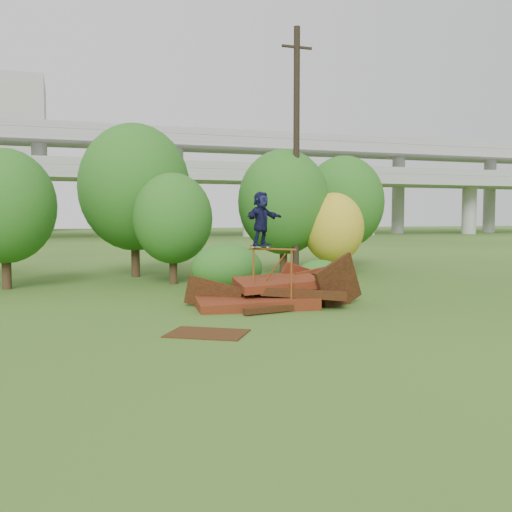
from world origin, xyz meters
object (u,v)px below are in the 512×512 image
object	(u,v)px
skater	(261,219)
utility_pole	(296,152)
scrap_pile	(273,294)
flat_plate	(207,333)

from	to	relation	value
skater	utility_pole	distance (m)	9.00
scrap_pile	flat_plate	bearing A→B (deg)	-130.46
flat_plate	utility_pole	distance (m)	13.72
skater	scrap_pile	bearing A→B (deg)	-5.85
scrap_pile	skater	distance (m)	2.40
scrap_pile	skater	bearing A→B (deg)	-153.94
skater	utility_pole	world-z (taller)	utility_pole
scrap_pile	skater	world-z (taller)	skater
utility_pole	flat_plate	bearing A→B (deg)	-122.25
scrap_pile	utility_pole	bearing A→B (deg)	62.30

